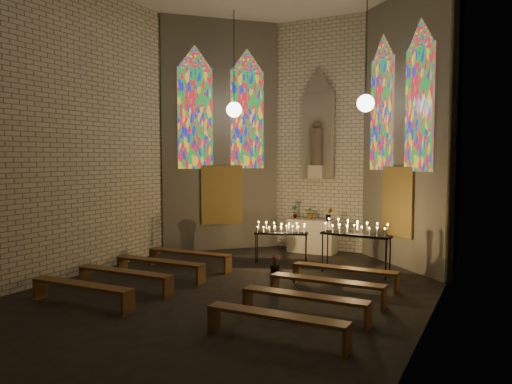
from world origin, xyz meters
TOP-DOWN VIEW (x-y plane):
  - floor at (0.00, 0.00)m, footprint 12.00×12.00m
  - room at (-0.00, 3.37)m, footprint 8.22×12.43m
  - altar at (0.00, 5.45)m, footprint 1.40×0.60m
  - flower_vase_left at (-0.55, 5.41)m, footprint 0.22×0.15m
  - flower_vase_center at (-0.08, 5.53)m, footprint 0.42×0.39m
  - flower_vase_right at (0.55, 5.36)m, footprint 0.26×0.24m
  - aisle_flower_pot at (0.10, 2.55)m, footprint 0.31×0.31m
  - votive_stand_left at (-0.19, 3.60)m, footprint 1.45×0.75m
  - votive_stand_right at (1.93, 3.23)m, footprint 1.72×0.54m
  - pew_left_0 at (-2.04, 1.98)m, footprint 2.31×0.34m
  - pew_right_0 at (2.04, 1.98)m, footprint 2.31×0.34m
  - pew_left_1 at (-2.04, 0.78)m, footprint 2.31×0.34m
  - pew_right_1 at (2.04, 0.78)m, footprint 2.31×0.34m
  - pew_left_2 at (-2.04, -0.42)m, footprint 2.31×0.34m
  - pew_right_2 at (2.04, -0.42)m, footprint 2.31×0.34m
  - pew_left_3 at (-2.04, -1.62)m, footprint 2.31×0.34m
  - pew_right_3 at (2.04, -1.62)m, footprint 2.31×0.34m

SIDE VIEW (x-z plane):
  - floor at x=0.00m, z-range 0.00..0.00m
  - aisle_flower_pot at x=0.10m, z-range 0.00..0.45m
  - pew_left_0 at x=-2.04m, z-range 0.14..0.58m
  - pew_right_0 at x=2.04m, z-range 0.14..0.58m
  - pew_left_1 at x=-2.04m, z-range 0.14..0.58m
  - pew_right_1 at x=2.04m, z-range 0.14..0.58m
  - pew_left_2 at x=-2.04m, z-range 0.14..0.58m
  - pew_right_2 at x=2.04m, z-range 0.14..0.58m
  - pew_left_3 at x=-2.04m, z-range 0.14..0.58m
  - pew_right_3 at x=2.04m, z-range 0.14..0.58m
  - altar at x=0.00m, z-range 0.00..1.00m
  - votive_stand_left at x=-0.19m, z-range 0.37..1.41m
  - votive_stand_right at x=1.93m, z-range 0.45..1.69m
  - flower_vase_right at x=0.55m, z-range 1.00..1.38m
  - flower_vase_center at x=-0.08m, z-range 1.00..1.39m
  - flower_vase_left at x=-0.55m, z-range 1.00..1.41m
  - room at x=0.00m, z-range 0.21..7.22m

